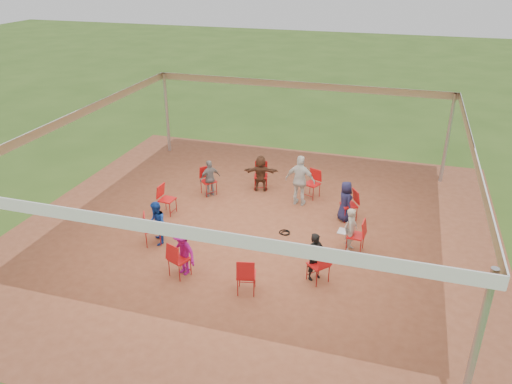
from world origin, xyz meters
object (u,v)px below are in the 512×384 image
(standing_person, at_px, (300,181))
(cable_coil, at_px, (285,233))
(person_seated_4, at_px, (156,223))
(person_seated_5, at_px, (183,252))
(chair_0, at_px, (356,236))
(chair_1, at_px, (349,205))
(chair_9, at_px, (318,265))
(person_seated_6, at_px, (315,257))
(chair_3, at_px, (261,176))
(person_seated_3, at_px, (210,178))
(chair_2, at_px, (312,184))
(person_seated_1, at_px, (345,201))
(chair_6, at_px, (152,229))
(person_seated_2, at_px, (261,173))
(laptop, at_px, (345,230))
(chair_5, at_px, (167,200))
(chair_7, at_px, (179,259))
(chair_4, at_px, (209,181))
(chair_8, at_px, (246,275))
(person_seated_0, at_px, (351,230))

(standing_person, bearing_deg, cable_coil, 94.94)
(person_seated_4, bearing_deg, person_seated_5, 18.00)
(chair_0, bearing_deg, chair_1, 18.00)
(chair_1, relative_size, chair_9, 1.00)
(person_seated_6, bearing_deg, chair_9, -90.00)
(chair_3, xyz_separation_m, person_seated_5, (-0.41, -5.12, 0.15))
(person_seated_6, bearing_deg, person_seated_3, 90.00)
(chair_2, height_order, chair_9, same)
(person_seated_1, relative_size, standing_person, 0.75)
(chair_3, distance_m, person_seated_4, 4.37)
(chair_6, distance_m, chair_9, 4.46)
(person_seated_4, bearing_deg, person_seated_6, 54.00)
(person_seated_2, bearing_deg, person_seated_1, 144.00)
(person_seated_2, bearing_deg, person_seated_6, 108.00)
(laptop, bearing_deg, person_seated_1, 12.47)
(person_seated_2, bearing_deg, chair_5, 34.25)
(person_seated_3, height_order, cable_coil, person_seated_3)
(chair_0, bearing_deg, chair_9, 162.00)
(chair_2, height_order, chair_7, same)
(chair_4, bearing_deg, laptop, 107.00)
(person_seated_3, height_order, laptop, person_seated_3)
(person_seated_6, xyz_separation_m, laptop, (0.48, 1.52, -0.03))
(person_seated_1, height_order, person_seated_3, same)
(chair_5, xyz_separation_m, chair_9, (4.83, -2.05, 0.00))
(chair_4, height_order, chair_8, same)
(person_seated_0, distance_m, laptop, 0.16)
(chair_3, height_order, cable_coil, chair_3)
(chair_1, height_order, chair_8, same)
(person_seated_3, bearing_deg, chair_7, 53.07)
(chair_6, bearing_deg, standing_person, 105.59)
(chair_3, height_order, person_seated_4, person_seated_4)
(chair_1, relative_size, chair_3, 1.00)
(chair_0, height_order, standing_person, standing_person)
(person_seated_6, bearing_deg, chair_2, 53.07)
(chair_6, relative_size, chair_7, 1.00)
(chair_0, relative_size, person_seated_1, 0.76)
(chair_3, xyz_separation_m, cable_coil, (1.45, -2.58, -0.43))
(chair_0, relative_size, chair_5, 1.00)
(person_seated_3, bearing_deg, laptop, 107.41)
(standing_person, height_order, cable_coil, standing_person)
(chair_0, distance_m, chair_2, 3.24)
(chair_3, distance_m, laptop, 4.24)
(chair_2, relative_size, cable_coil, 2.45)
(chair_5, height_order, person_seated_6, person_seated_6)
(chair_0, xyz_separation_m, person_seated_2, (-3.34, 2.81, 0.15))
(person_seated_6, bearing_deg, person_seated_5, 144.00)
(chair_6, relative_size, chair_9, 1.00)
(chair_2, height_order, person_seated_6, person_seated_6)
(person_seated_5, bearing_deg, person_seated_4, 162.00)
(chair_7, relative_size, standing_person, 0.57)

